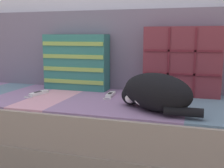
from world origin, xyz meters
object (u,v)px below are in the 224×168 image
throw_pillow_quilted (182,62)px  game_remote_near (110,95)px  couch (75,126)px  sleeping_cat (154,93)px  game_remote_far (38,93)px  throw_pillow_striped (76,62)px

throw_pillow_quilted → game_remote_near: 0.49m
throw_pillow_quilted → game_remote_near: (-0.42, -0.16, -0.21)m
couch → sleeping_cat: size_ratio=4.43×
couch → game_remote_near: game_remote_near is taller
throw_pillow_quilted → game_remote_near: bearing=-158.9°
game_remote_far → sleeping_cat: bearing=-12.1°
couch → throw_pillow_striped: size_ratio=4.38×
throw_pillow_striped → sleeping_cat: (0.61, -0.42, -0.10)m
couch → sleeping_cat: sleeping_cat is taller
throw_pillow_quilted → sleeping_cat: size_ratio=1.06×
couch → sleeping_cat: 0.65m
game_remote_near → game_remote_far: 0.47m
throw_pillow_striped → game_remote_near: throw_pillow_striped is taller
throw_pillow_striped → game_remote_far: size_ratio=2.21×
sleeping_cat → game_remote_near: size_ratio=2.39×
couch → game_remote_far: 0.32m
throw_pillow_quilted → sleeping_cat: throw_pillow_quilted is taller
throw_pillow_striped → sleeping_cat: size_ratio=1.01×
throw_pillow_quilted → sleeping_cat: (-0.11, -0.42, -0.12)m
throw_pillow_striped → sleeping_cat: throw_pillow_striped is taller
sleeping_cat → game_remote_near: sleeping_cat is taller
throw_pillow_striped → couch: bearing=-70.1°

